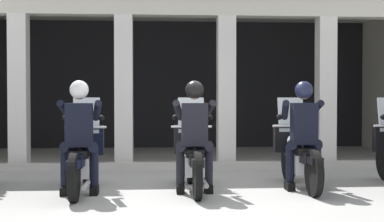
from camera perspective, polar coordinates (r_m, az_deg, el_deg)
ground_plane at (r=10.89m, az=-1.00°, el=-5.67°), size 80.00×80.00×0.00m
station_building at (r=12.95m, az=-2.17°, el=5.39°), size 11.22×4.51×3.55m
kerb_strip at (r=10.23m, az=-1.67°, el=-5.79°), size 10.72×0.24×0.12m
motorcycle_left at (r=7.90m, az=-11.52°, el=-4.75°), size 0.62×2.04×1.35m
police_officer_left at (r=7.58m, az=-11.83°, el=-1.69°), size 0.63×0.61×1.58m
motorcycle_center at (r=7.89m, az=0.12°, el=-4.73°), size 0.62×2.04×1.35m
police_officer_center at (r=7.57m, az=0.26°, el=-1.66°), size 0.63×0.61×1.58m
motorcycle_right at (r=8.27m, az=11.18°, el=-4.46°), size 0.62×2.04×1.35m
police_officer_right at (r=7.97m, az=11.72°, el=-1.53°), size 0.63×0.61×1.58m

